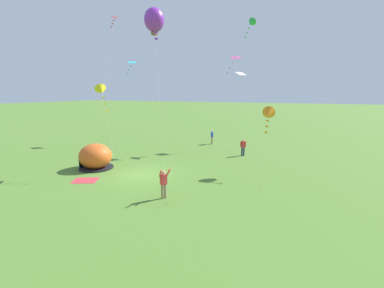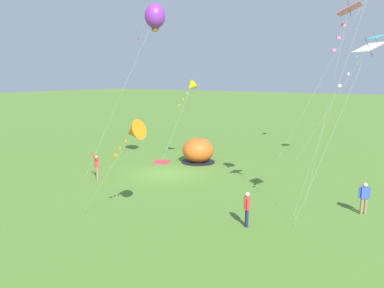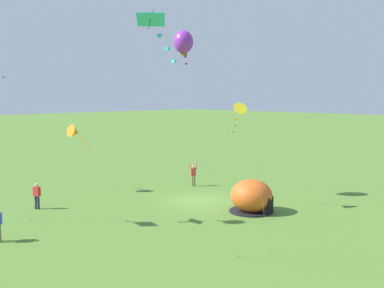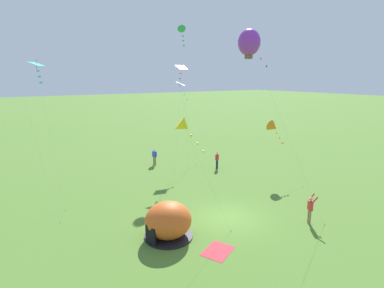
{
  "view_description": "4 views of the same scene",
  "coord_description": "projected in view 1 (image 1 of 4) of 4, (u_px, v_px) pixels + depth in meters",
  "views": [
    {
      "loc": [
        11.13,
        -15.98,
        6.26
      ],
      "look_at": [
        3.64,
        1.48,
        2.45
      ],
      "focal_mm": 24.0,
      "sensor_mm": 36.0,
      "label": 1
    },
    {
      "loc": [
        21.79,
        16.28,
        7.15
      ],
      "look_at": [
        1.51,
        3.22,
        2.82
      ],
      "focal_mm": 35.0,
      "sensor_mm": 36.0,
      "label": 2
    },
    {
      "loc": [
        -21.42,
        22.6,
        7.41
      ],
      "look_at": [
        0.61,
        0.17,
        3.99
      ],
      "focal_mm": 42.0,
      "sensor_mm": 36.0,
      "label": 3
    },
    {
      "loc": [
        -11.75,
        -14.1,
        9.04
      ],
      "look_at": [
        0.11,
        4.74,
        4.06
      ],
      "focal_mm": 28.0,
      "sensor_mm": 36.0,
      "label": 4
    }
  ],
  "objects": [
    {
      "name": "person_flying_kite",
      "position": [
        164.0,
        183.0,
        15.29
      ],
      "size": [
        0.67,
        0.72,
        1.89
      ],
      "color": "#8C7251",
      "rests_on": "ground"
    },
    {
      "name": "kite_purple",
      "position": [
        154.0,
        20.0,
        17.41
      ],
      "size": [
        3.74,
        4.92,
        11.91
      ],
      "color": "silver",
      "rests_on": "ground"
    },
    {
      "name": "person_far_back",
      "position": [
        243.0,
        146.0,
        25.76
      ],
      "size": [
        0.52,
        0.4,
        1.72
      ],
      "color": "#1E2347",
      "rests_on": "ground"
    },
    {
      "name": "picnic_blanket",
      "position": [
        85.0,
        180.0,
        18.61
      ],
      "size": [
        2.1,
        1.92,
        0.01
      ],
      "primitive_type": "cube",
      "rotation": [
        0.0,
        0.0,
        0.46
      ],
      "color": "#CC333D",
      "rests_on": "ground"
    },
    {
      "name": "kite_orange",
      "position": [
        268.0,
        114.0,
        19.8
      ],
      "size": [
        1.03,
        4.09,
        5.23
      ],
      "color": "silver",
      "rests_on": "ground"
    },
    {
      "name": "ground_plane",
      "position": [
        141.0,
        175.0,
        19.93
      ],
      "size": [
        300.0,
        300.0,
        0.0
      ],
      "primitive_type": "plane",
      "color": "#517A2D"
    },
    {
      "name": "kite_pink",
      "position": [
        235.0,
        60.0,
        28.03
      ],
      "size": [
        2.57,
        2.5,
        10.41
      ],
      "color": "silver",
      "rests_on": "ground"
    },
    {
      "name": "kite_yellow",
      "position": [
        101.0,
        91.0,
        19.97
      ],
      "size": [
        3.04,
        2.14,
        6.94
      ],
      "color": "silver",
      "rests_on": "ground"
    },
    {
      "name": "kite_cyan",
      "position": [
        131.0,
        65.0,
        32.44
      ],
      "size": [
        1.33,
        6.09,
        10.4
      ],
      "color": "silver",
      "rests_on": "ground"
    },
    {
      "name": "kite_white",
      "position": [
        241.0,
        76.0,
        28.96
      ],
      "size": [
        1.35,
        3.38,
        8.78
      ],
      "color": "silver",
      "rests_on": "ground"
    },
    {
      "name": "popup_tent",
      "position": [
        95.0,
        157.0,
        21.45
      ],
      "size": [
        2.81,
        2.81,
        2.1
      ],
      "color": "#D8591E",
      "rests_on": "ground"
    },
    {
      "name": "person_center_field",
      "position": [
        212.0,
        136.0,
        31.67
      ],
      "size": [
        0.39,
        0.53,
        1.72
      ],
      "color": "#8C7251",
      "rests_on": "ground"
    },
    {
      "name": "kite_green",
      "position": [
        251.0,
        23.0,
        28.46
      ],
      "size": [
        2.19,
        4.63,
        14.42
      ],
      "color": "silver",
      "rests_on": "ground"
    },
    {
      "name": "kite_red",
      "position": [
        114.0,
        23.0,
        32.04
      ],
      "size": [
        2.48,
        7.49,
        15.91
      ],
      "color": "silver",
      "rests_on": "ground"
    }
  ]
}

